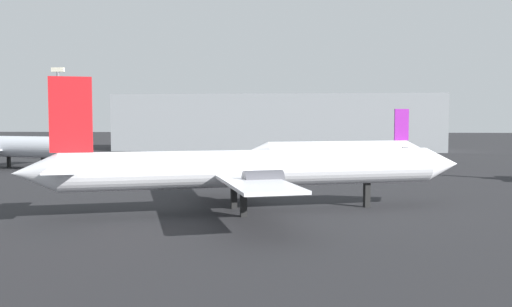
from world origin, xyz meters
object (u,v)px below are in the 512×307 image
object	(u,v)px
airplane_far_left	(4,146)
airplane_on_taxiway	(252,168)
airplane_far_right	(341,149)
light_mast_left	(59,107)

from	to	relation	value
airplane_far_left	airplane_on_taxiway	bearing A→B (deg)	-25.15
airplane_on_taxiway	airplane_far_right	xyz separation A→B (m)	(9.83, 38.08, -0.53)
airplane_on_taxiway	airplane_far_right	world-z (taller)	airplane_on_taxiway
airplane_far_right	light_mast_left	size ratio (longest dim) A/B	1.59
airplane_far_right	light_mast_left	xyz separation A→B (m)	(-50.84, 13.48, 6.74)
airplane_on_taxiway	airplane_far_right	size ratio (longest dim) A/B	1.33
airplane_on_taxiway	light_mast_left	size ratio (longest dim) A/B	2.11
airplane_on_taxiway	airplane_far_left	xyz separation A→B (m)	(-41.76, 34.66, -0.15)
airplane_far_right	airplane_far_left	bearing A→B (deg)	-16.07
airplane_on_taxiway	airplane_far_left	distance (m)	54.27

